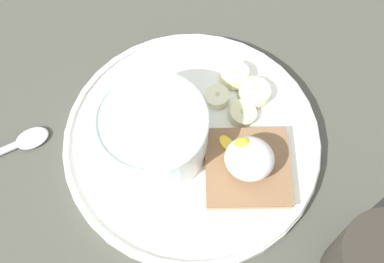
% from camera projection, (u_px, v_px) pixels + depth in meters
% --- Properties ---
extents(ground_plane, '(1.20, 1.20, 0.02)m').
position_uv_depth(ground_plane, '(192.00, 148.00, 0.58)').
color(ground_plane, '#46463D').
rests_on(ground_plane, ground).
extents(plate, '(0.27, 0.27, 0.02)m').
position_uv_depth(plate, '(192.00, 141.00, 0.56)').
color(plate, white).
rests_on(plate, ground_plane).
extents(oatmeal_bowl, '(0.11, 0.11, 0.06)m').
position_uv_depth(oatmeal_bowl, '(152.00, 132.00, 0.53)').
color(oatmeal_bowl, white).
rests_on(oatmeal_bowl, plate).
extents(toast_slice, '(0.11, 0.11, 0.01)m').
position_uv_depth(toast_slice, '(247.00, 168.00, 0.54)').
color(toast_slice, '#886342').
rests_on(toast_slice, plate).
extents(poached_egg, '(0.06, 0.06, 0.04)m').
position_uv_depth(poached_egg, '(249.00, 158.00, 0.52)').
color(poached_egg, white).
rests_on(poached_egg, toast_slice).
extents(banana_slice_front, '(0.04, 0.04, 0.01)m').
position_uv_depth(banana_slice_front, '(217.00, 97.00, 0.58)').
color(banana_slice_front, '#EFEBBB').
rests_on(banana_slice_front, plate).
extents(banana_slice_left, '(0.04, 0.04, 0.02)m').
position_uv_depth(banana_slice_left, '(235.00, 75.00, 0.59)').
color(banana_slice_left, beige).
rests_on(banana_slice_left, plate).
extents(banana_slice_back, '(0.03, 0.03, 0.02)m').
position_uv_depth(banana_slice_back, '(242.00, 113.00, 0.57)').
color(banana_slice_back, beige).
rests_on(banana_slice_back, plate).
extents(banana_slice_right, '(0.05, 0.05, 0.02)m').
position_uv_depth(banana_slice_right, '(254.00, 92.00, 0.58)').
color(banana_slice_right, '#F8EFC1').
rests_on(banana_slice_right, plate).
extents(spoon, '(0.11, 0.10, 0.01)m').
position_uv_depth(spoon, '(4.00, 150.00, 0.56)').
color(spoon, silver).
rests_on(spoon, ground_plane).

